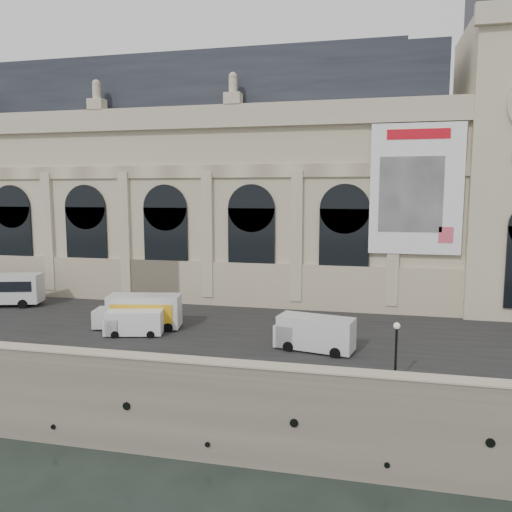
# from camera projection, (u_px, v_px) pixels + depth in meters

# --- Properties ---
(ground) EXTENTS (260.00, 260.00, 0.00)m
(ground) POSITION_uv_depth(u_px,v_px,m) (103.00, 450.00, 36.32)
(ground) COLOR black
(ground) RESTS_ON ground
(quay) EXTENTS (160.00, 70.00, 6.00)m
(quay) POSITION_uv_depth(u_px,v_px,m) (231.00, 305.00, 69.83)
(quay) COLOR gray
(quay) RESTS_ON ground
(street) EXTENTS (160.00, 24.00, 0.06)m
(street) POSITION_uv_depth(u_px,v_px,m) (174.00, 322.00, 49.12)
(street) COLOR #2D2D2D
(street) RESTS_ON quay
(parapet) EXTENTS (160.00, 1.40, 1.21)m
(parapet) POSITION_uv_depth(u_px,v_px,m) (104.00, 360.00, 36.08)
(parapet) COLOR gray
(parapet) RESTS_ON quay
(museum) EXTENTS (69.00, 18.70, 29.10)m
(museum) POSITION_uv_depth(u_px,v_px,m) (178.00, 185.00, 65.03)
(museum) COLOR beige
(museum) RESTS_ON quay
(van_b) EXTENTS (5.35, 3.01, 2.25)m
(van_b) POSITION_uv_depth(u_px,v_px,m) (131.00, 323.00, 44.32)
(van_b) COLOR white
(van_b) RESTS_ON quay
(van_c) EXTENTS (6.61, 3.56, 2.79)m
(van_c) POSITION_uv_depth(u_px,v_px,m) (311.00, 333.00, 40.15)
(van_c) COLOR silver
(van_c) RESTS_ON quay
(box_truck) EXTENTS (8.28, 4.01, 3.20)m
(box_truck) POSITION_uv_depth(u_px,v_px,m) (140.00, 312.00, 46.54)
(box_truck) COLOR silver
(box_truck) RESTS_ON quay
(lamp_right) EXTENTS (0.43, 0.43, 4.27)m
(lamp_right) POSITION_uv_depth(u_px,v_px,m) (396.00, 354.00, 32.68)
(lamp_right) COLOR black
(lamp_right) RESTS_ON quay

